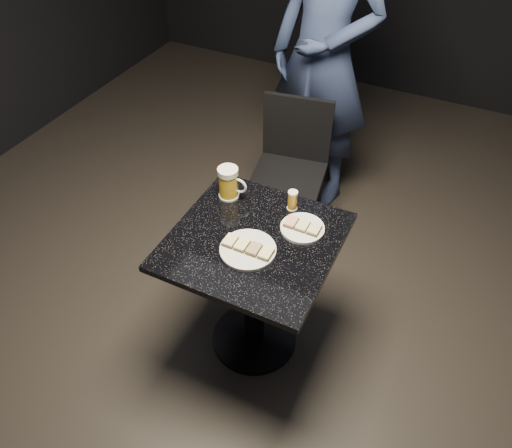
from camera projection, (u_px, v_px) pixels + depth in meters
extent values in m
plane|color=black|center=(254.00, 339.00, 2.65)|extent=(6.00, 6.00, 0.00)
cylinder|color=silver|center=(248.00, 250.00, 2.08)|extent=(0.24, 0.24, 0.01)
cylinder|color=silver|center=(302.00, 228.00, 2.17)|extent=(0.19, 0.19, 0.01)
imported|color=navy|center=(325.00, 56.00, 2.92)|extent=(0.81, 0.64, 1.95)
cylinder|color=black|center=(254.00, 337.00, 2.64)|extent=(0.44, 0.44, 0.03)
cylinder|color=black|center=(254.00, 294.00, 2.39)|extent=(0.10, 0.10, 0.69)
cube|color=black|center=(254.00, 241.00, 2.15)|extent=(0.70, 0.70, 0.03)
cylinder|color=silver|center=(229.00, 195.00, 2.34)|extent=(0.10, 0.10, 0.01)
cylinder|color=gold|center=(228.00, 184.00, 2.29)|extent=(0.09, 0.09, 0.12)
cylinder|color=silver|center=(228.00, 171.00, 2.24)|extent=(0.09, 0.09, 0.03)
torus|color=silver|center=(239.00, 186.00, 2.28)|extent=(0.08, 0.01, 0.08)
cylinder|color=white|center=(292.00, 208.00, 2.28)|extent=(0.05, 0.05, 0.01)
cylinder|color=gold|center=(293.00, 201.00, 2.25)|extent=(0.04, 0.04, 0.08)
cylinder|color=silver|center=(293.00, 193.00, 2.21)|extent=(0.04, 0.04, 0.01)
cube|color=black|center=(288.00, 177.00, 2.93)|extent=(0.47, 0.47, 0.04)
cylinder|color=black|center=(251.00, 220.00, 3.01)|extent=(0.03, 0.03, 0.43)
cylinder|color=black|center=(308.00, 231.00, 2.94)|extent=(0.03, 0.03, 0.43)
cylinder|color=black|center=(267.00, 185.00, 3.25)|extent=(0.03, 0.03, 0.43)
cylinder|color=black|center=(319.00, 195.00, 3.18)|extent=(0.03, 0.03, 0.43)
cube|color=black|center=(297.00, 128.00, 2.91)|extent=(0.41, 0.10, 0.41)
cube|color=#4C3521|center=(230.00, 241.00, 2.10)|extent=(0.05, 0.07, 0.01)
cube|color=beige|center=(230.00, 240.00, 2.09)|extent=(0.05, 0.07, 0.01)
cube|color=#4C3521|center=(242.00, 246.00, 2.08)|extent=(0.05, 0.07, 0.01)
cube|color=#D1D184|center=(242.00, 244.00, 2.07)|extent=(0.05, 0.07, 0.01)
cube|color=#4C3521|center=(254.00, 250.00, 2.06)|extent=(0.05, 0.07, 0.01)
cube|color=#8C7251|center=(254.00, 248.00, 2.05)|extent=(0.05, 0.07, 0.01)
cube|color=#4C3521|center=(266.00, 254.00, 2.04)|extent=(0.05, 0.07, 0.01)
cube|color=#D1D184|center=(266.00, 252.00, 2.04)|extent=(0.05, 0.07, 0.01)
cube|color=#4C3521|center=(291.00, 223.00, 2.18)|extent=(0.05, 0.07, 0.01)
cube|color=tan|center=(291.00, 221.00, 2.18)|extent=(0.05, 0.07, 0.01)
cube|color=#4C3521|center=(303.00, 226.00, 2.16)|extent=(0.05, 0.07, 0.01)
cube|color=#D1D184|center=(303.00, 225.00, 2.16)|extent=(0.05, 0.07, 0.01)
cube|color=#4C3521|center=(314.00, 230.00, 2.15)|extent=(0.05, 0.07, 0.01)
cube|color=beige|center=(314.00, 228.00, 2.14)|extent=(0.05, 0.07, 0.01)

